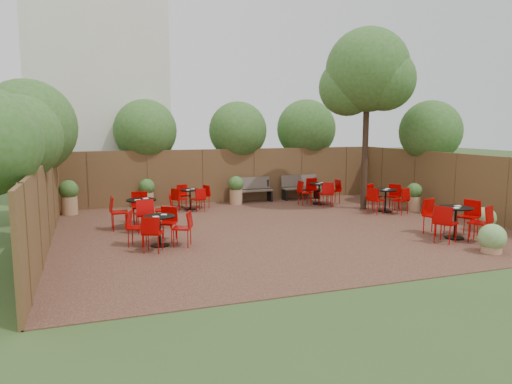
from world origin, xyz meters
name	(u,v)px	position (x,y,z in m)	size (l,w,h in m)	color
ground	(281,229)	(0.00, 0.00, 0.00)	(80.00, 80.00, 0.00)	#354F23
courtyard_paving	(281,228)	(0.00, 0.00, 0.01)	(12.00, 10.00, 0.02)	#391E17
fence_back	(230,176)	(0.00, 5.00, 1.00)	(12.00, 0.08, 2.00)	#53331E
fence_left	(46,206)	(-6.00, 0.00, 1.00)	(0.08, 10.00, 2.00)	#53331E
fence_right	(455,185)	(6.00, 0.00, 1.00)	(0.08, 10.00, 2.00)	#53331E
neighbour_building	(99,97)	(-4.50, 8.00, 4.00)	(5.00, 4.00, 8.00)	silver
overhang_foliage	(193,131)	(-1.74, 3.30, 2.70)	(15.67, 10.48, 2.73)	#2F591D
courtyard_tree	(367,76)	(3.83, 1.86, 4.49)	(2.88, 2.79, 6.05)	black
park_bench_left	(252,189)	(0.75, 4.63, 0.49)	(1.51, 0.53, 0.92)	brown
park_bench_right	(300,187)	(2.73, 4.63, 0.50)	(1.53, 0.52, 0.94)	brown
bistro_tables	(284,207)	(0.43, 0.82, 0.47)	(9.52, 7.97, 0.94)	black
planters	(198,193)	(-1.54, 3.72, 0.58)	(11.46, 4.20, 1.11)	#A27651
low_shrubs	(506,229)	(4.61, -3.33, 0.34)	(2.34, 2.38, 0.66)	#A27651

